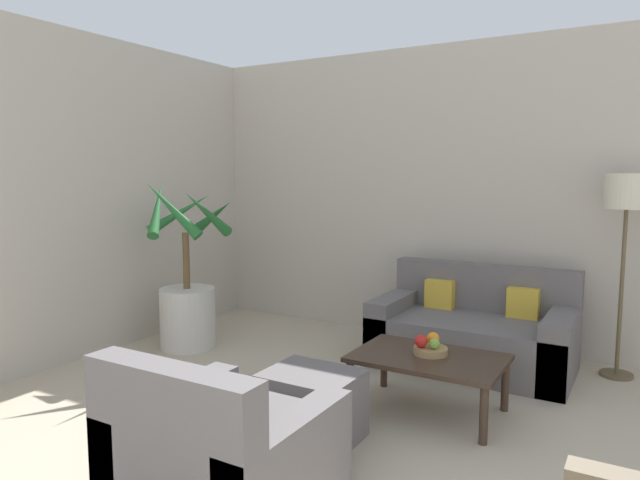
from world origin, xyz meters
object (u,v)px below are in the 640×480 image
(fruit_bowl, at_px, (430,351))
(orange_fruit, at_px, (433,338))
(potted_palm, at_px, (187,297))
(apple_green, at_px, (434,344))
(armchair, at_px, (222,456))
(ottoman, at_px, (312,406))
(apple_red, at_px, (421,341))
(floor_lamp, at_px, (627,204))
(sofa_loveseat, at_px, (473,334))
(coffee_table, at_px, (428,363))

(fruit_bowl, xyz_separation_m, orange_fruit, (-0.01, 0.06, 0.06))
(potted_palm, xyz_separation_m, fruit_bowl, (2.33, -0.22, -0.06))
(fruit_bowl, xyz_separation_m, apple_green, (0.03, -0.02, 0.06))
(armchair, bearing_deg, ottoman, 90.52)
(apple_red, bearing_deg, armchair, -104.35)
(floor_lamp, bearing_deg, apple_red, -128.65)
(sofa_loveseat, distance_m, coffee_table, 1.05)
(coffee_table, height_order, orange_fruit, orange_fruit)
(apple_green, xyz_separation_m, ottoman, (-0.48, -0.73, -0.25))
(potted_palm, relative_size, orange_fruit, 18.03)
(apple_red, distance_m, orange_fruit, 0.11)
(ottoman, bearing_deg, fruit_bowl, 59.08)
(floor_lamp, xyz_separation_m, apple_red, (-1.08, -1.35, -0.86))
(coffee_table, bearing_deg, fruit_bowl, 93.06)
(sofa_loveseat, xyz_separation_m, floor_lamp, (1.02, 0.32, 1.06))
(potted_palm, xyz_separation_m, coffee_table, (2.33, -0.26, -0.13))
(sofa_loveseat, bearing_deg, potted_palm, -161.51)
(apple_green, relative_size, orange_fruit, 0.83)
(sofa_loveseat, relative_size, armchair, 1.77)
(sofa_loveseat, bearing_deg, coffee_table, -90.29)
(orange_fruit, bearing_deg, apple_red, -115.87)
(armchair, bearing_deg, floor_lamp, 62.90)
(sofa_loveseat, distance_m, ottoman, 1.81)
(floor_lamp, xyz_separation_m, ottoman, (-1.48, -2.07, -1.12))
(coffee_table, relative_size, apple_green, 13.70)
(potted_palm, height_order, orange_fruit, potted_palm)
(potted_palm, bearing_deg, orange_fruit, -3.87)
(orange_fruit, xyz_separation_m, armchair, (-0.44, -1.62, -0.21))
(apple_red, bearing_deg, potted_palm, 173.64)
(floor_lamp, xyz_separation_m, apple_green, (-1.00, -1.34, -0.87))
(potted_palm, xyz_separation_m, orange_fruit, (2.33, -0.16, 0.00))
(potted_palm, bearing_deg, armchair, -43.25)
(orange_fruit, xyz_separation_m, ottoman, (-0.44, -0.81, -0.26))
(sofa_loveseat, relative_size, floor_lamp, 0.98)
(potted_palm, distance_m, ottoman, 2.13)
(floor_lamp, bearing_deg, potted_palm, -161.91)
(floor_lamp, bearing_deg, orange_fruit, -129.49)
(apple_red, height_order, orange_fruit, same)
(floor_lamp, height_order, apple_green, floor_lamp)
(apple_green, bearing_deg, potted_palm, 174.16)
(floor_lamp, height_order, fruit_bowl, floor_lamp)
(armchair, bearing_deg, apple_green, 72.81)
(sofa_loveseat, xyz_separation_m, ottoman, (-0.46, -1.75, -0.06))
(coffee_table, bearing_deg, sofa_loveseat, 89.71)
(potted_palm, relative_size, fruit_bowl, 6.77)
(potted_palm, bearing_deg, coffee_table, -6.43)
(coffee_table, relative_size, orange_fruit, 11.40)
(floor_lamp, xyz_separation_m, fruit_bowl, (-1.03, -1.32, -0.92))
(apple_green, bearing_deg, fruit_bowl, 146.96)
(fruit_bowl, distance_m, apple_green, 0.07)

